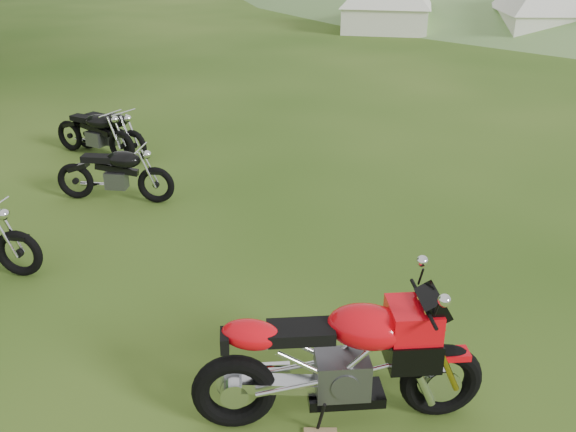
% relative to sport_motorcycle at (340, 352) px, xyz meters
% --- Properties ---
extents(ground, '(120.00, 120.00, 0.00)m').
position_rel_sport_motorcycle_xyz_m(ground, '(-0.91, 1.74, -0.68)').
color(ground, '#20450E').
rests_on(ground, ground).
extents(sport_motorcycle, '(2.34, 1.22, 1.37)m').
position_rel_sport_motorcycle_xyz_m(sport_motorcycle, '(0.00, 0.00, 0.00)').
color(sport_motorcycle, red).
rests_on(sport_motorcycle, ground).
extents(vintage_moto_b, '(1.76, 0.56, 0.91)m').
position_rel_sport_motorcycle_xyz_m(vintage_moto_b, '(-3.92, 3.88, -0.23)').
color(vintage_moto_b, black).
rests_on(vintage_moto_b, ground).
extents(vintage_moto_c, '(1.78, 0.89, 0.92)m').
position_rel_sport_motorcycle_xyz_m(vintage_moto_c, '(-5.18, 5.65, -0.22)').
color(vintage_moto_c, black).
rests_on(vintage_moto_c, ground).
extents(vintage_moto_d, '(1.77, 1.01, 0.92)m').
position_rel_sport_motorcycle_xyz_m(vintage_moto_d, '(-4.98, 5.78, -0.22)').
color(vintage_moto_d, black).
rests_on(vintage_moto_d, ground).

